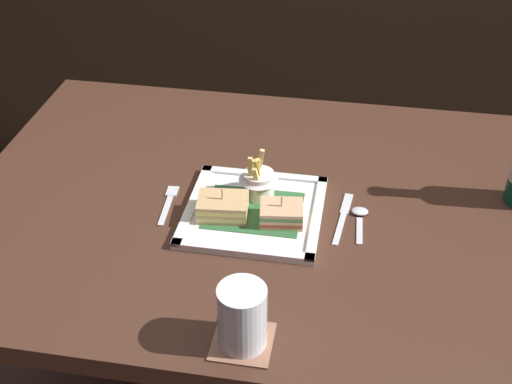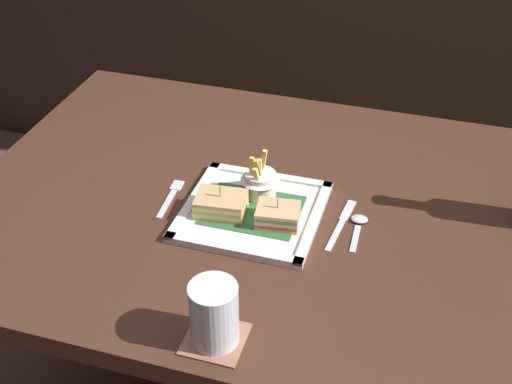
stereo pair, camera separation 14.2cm
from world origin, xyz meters
name	(u,v)px [view 1 (the left image)]	position (x,y,z in m)	size (l,w,h in m)	color
dining_table	(258,241)	(0.00, 0.00, 0.67)	(1.26, 0.95, 0.78)	#43271C
square_plate	(254,212)	(0.00, -0.05, 0.78)	(0.28, 0.28, 0.02)	white
sandwich_half_left	(223,207)	(-0.06, -0.07, 0.81)	(0.11, 0.09, 0.07)	tan
sandwich_half_right	(281,214)	(0.06, -0.07, 0.81)	(0.09, 0.08, 0.06)	tan
fries_cup	(257,179)	(0.00, 0.01, 0.83)	(0.08, 0.08, 0.10)	white
drink_coaster	(243,342)	(0.04, -0.40, 0.78)	(0.10, 0.10, 0.00)	#9A6750
water_glass	(242,320)	(0.04, -0.40, 0.83)	(0.08, 0.08, 0.11)	silver
fork	(168,202)	(-0.19, -0.04, 0.78)	(0.03, 0.14, 0.00)	silver
knife	(343,216)	(0.18, -0.02, 0.78)	(0.03, 0.18, 0.00)	silver
spoon	(360,216)	(0.22, -0.02, 0.78)	(0.04, 0.12, 0.01)	silver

